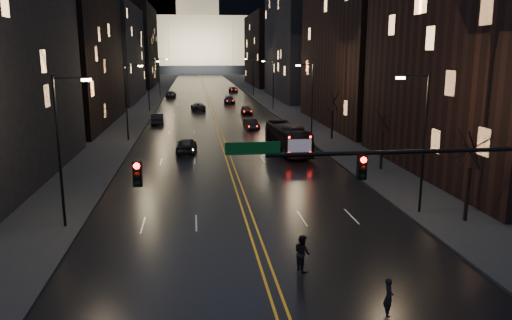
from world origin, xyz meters
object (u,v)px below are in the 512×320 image
object	(u,v)px
oncoming_car_a	(187,145)
pedestrian_b	(302,253)
oncoming_car_b	(158,119)
receding_car_a	(251,124)
pedestrian_a	(389,297)
traffic_signal	(417,177)
bus	(288,139)

from	to	relation	value
oncoming_car_a	pedestrian_b	size ratio (longest dim) A/B	2.63
oncoming_car_b	receding_car_a	world-z (taller)	oncoming_car_b
oncoming_car_b	receding_car_a	size ratio (longest dim) A/B	1.14
receding_car_a	pedestrian_a	size ratio (longest dim) A/B	2.76
traffic_signal	pedestrian_a	xyz separation A→B (m)	(-1.75, -1.93, -4.32)
oncoming_car_a	pedestrian_a	world-z (taller)	oncoming_car_a
pedestrian_b	bus	bearing A→B (deg)	-29.52
bus	oncoming_car_a	size ratio (longest dim) A/B	2.21
oncoming_car_b	pedestrian_b	bearing A→B (deg)	98.34
receding_car_a	traffic_signal	bearing A→B (deg)	-93.76
traffic_signal	pedestrian_a	size ratio (longest dim) A/B	11.02
bus	pedestrian_b	world-z (taller)	bus
traffic_signal	bus	world-z (taller)	traffic_signal
bus	pedestrian_a	distance (m)	33.14
pedestrian_a	traffic_signal	bearing A→B (deg)	-31.02
traffic_signal	receding_car_a	distance (m)	47.35
receding_car_a	pedestrian_a	xyz separation A→B (m)	(-0.22, -49.05, 0.07)
bus	oncoming_car_a	xyz separation A→B (m)	(-10.45, 1.02, -0.65)
receding_car_a	pedestrian_a	world-z (taller)	pedestrian_a
bus	oncoming_car_a	bearing A→B (deg)	169.89
traffic_signal	oncoming_car_b	distance (m)	55.72
oncoming_car_a	pedestrian_a	distance (m)	35.07
traffic_signal	oncoming_car_b	bearing A→B (deg)	105.03
receding_car_a	pedestrian_a	bearing A→B (deg)	-95.88
oncoming_car_b	receding_car_a	distance (m)	14.44
oncoming_car_a	oncoming_car_b	distance (m)	21.94
pedestrian_b	pedestrian_a	bearing A→B (deg)	-171.31
oncoming_car_b	pedestrian_a	size ratio (longest dim) A/B	3.14
bus	receding_car_a	distance (m)	16.12
pedestrian_b	traffic_signal	bearing A→B (deg)	-141.49
bus	pedestrian_b	distance (m)	28.94
receding_car_a	oncoming_car_a	bearing A→B (deg)	-125.18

